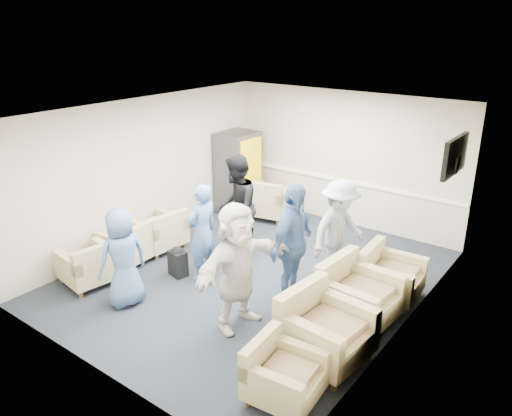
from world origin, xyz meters
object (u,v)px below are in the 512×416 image
Objects in this scene: armchair_right_midfar at (355,296)px; person_front_right at (237,267)px; person_front_left at (123,258)px; person_back_right at (339,231)px; armchair_right_near at (281,376)px; armchair_left_near at (90,266)px; armchair_right_far at (388,277)px; person_mid_right at (293,245)px; armchair_right_midnear at (322,331)px; vending_machine at (238,172)px; armchair_left_mid at (131,244)px; person_mid_left at (202,232)px; armchair_left_far at (160,233)px; armchair_corner at (267,201)px; person_back_left at (236,207)px.

person_front_right is at bearing 134.62° from armchair_right_midfar.
person_back_right is at bearing 154.44° from person_front_left.
armchair_right_near is 0.46× the size of person_front_right.
armchair_right_midfar is (3.81, 1.59, 0.06)m from armchair_left_near.
armchair_right_far is 1.58m from person_mid_right.
armchair_right_near is 1.65m from person_front_right.
armchair_right_midnear is 5.30m from vending_machine.
vending_machine is (-3.99, 2.39, 0.50)m from armchair_right_midfar.
person_back_right is at bearing 112.78° from armchair_left_mid.
person_mid_left is at bearing 80.88° from armchair_right_midnear.
armchair_left_mid is 4.16m from armchair_right_near.
armchair_left_near is at bearing 103.78° from armchair_right_midnear.
armchair_right_midfar is at bearing 94.33° from armchair_left_far.
armchair_left_mid is 0.84× the size of armchair_right_midnear.
vending_machine is 3.51m from person_back_right.
person_back_right reaches higher than armchair_right_midfar.
armchair_right_midnear reaches higher than armchair_corner.
armchair_right_midfar is 0.67× the size of person_front_left.
person_back_left reaches higher than person_front_right.
armchair_left_near is 1.03× the size of armchair_left_mid.
armchair_right_far is at bearing 106.77° from armchair_left_far.
person_mid_left is at bearing 53.42° from armchair_right_near.
person_front_left is (-2.91, -1.63, 0.37)m from armchair_right_midfar.
armchair_left_far is 0.47× the size of person_mid_right.
armchair_corner is 2.91m from person_back_right.
armchair_right_midfar is 0.57× the size of vending_machine.
person_back_left reaches higher than armchair_left_far.
person_back_right is (-0.80, 0.95, 0.46)m from armchair_right_midfar.
person_back_left is at bearing 63.75° from armchair_right_midnear.
armchair_right_midfar is 1.71m from person_front_right.
armchair_left_near is at bearing 144.29° from person_back_right.
armchair_left_near is 0.48× the size of person_mid_right.
person_back_right is (2.12, 2.58, 0.08)m from person_front_left.
armchair_right_far is 3.70m from armchair_corner.
armchair_right_far is at bearing -52.77° from person_mid_right.
armchair_corner is at bearing -159.83° from person_mid_left.
person_back_left reaches higher than armchair_right_midfar.
armchair_right_near is 2.79m from armchair_right_far.
armchair_right_midnear is 4.76m from armchair_corner.
armchair_left_far is 0.86× the size of armchair_right_midfar.
armchair_right_midnear is at bearing 107.24° from armchair_left_near.
armchair_right_midnear is 0.56× the size of person_back_left.
armchair_left_near is at bearing 116.64° from armchair_right_midfar.
armchair_corner is at bearing 49.05° from armchair_right_midnear.
armchair_left_mid is 1.07× the size of armchair_right_near.
armchair_right_near is 0.90m from armchair_right_midnear.
armchair_right_near is 3.02m from person_back_right.
person_mid_right reaches higher than person_back_left.
person_front_right reaches higher than armchair_right_midnear.
armchair_right_near is at bearing 68.45° from armchair_left_far.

